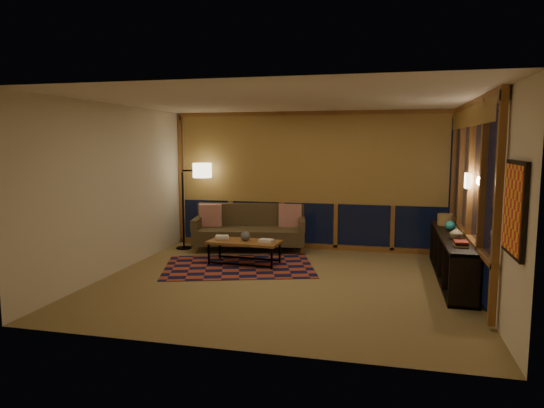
% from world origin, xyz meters
% --- Properties ---
extents(floor, '(5.50, 5.00, 0.01)m').
position_xyz_m(floor, '(0.00, 0.00, 0.00)').
color(floor, '#9B834E').
rests_on(floor, ground).
extents(ceiling, '(5.50, 5.00, 0.01)m').
position_xyz_m(ceiling, '(0.00, 0.00, 2.70)').
color(ceiling, beige).
rests_on(ceiling, walls).
extents(walls, '(5.51, 5.01, 2.70)m').
position_xyz_m(walls, '(0.00, 0.00, 1.35)').
color(walls, beige).
rests_on(walls, floor).
extents(window_wall_back, '(5.30, 0.16, 2.60)m').
position_xyz_m(window_wall_back, '(0.00, 2.43, 1.35)').
color(window_wall_back, brown).
rests_on(window_wall_back, walls).
extents(window_wall_right, '(0.16, 3.70, 2.60)m').
position_xyz_m(window_wall_right, '(2.68, 0.60, 1.35)').
color(window_wall_right, brown).
rests_on(window_wall_right, walls).
extents(wall_art, '(0.06, 0.74, 0.94)m').
position_xyz_m(wall_art, '(2.71, -1.85, 1.45)').
color(wall_art, red).
rests_on(wall_art, walls).
extents(wall_sconce, '(0.12, 0.18, 0.22)m').
position_xyz_m(wall_sconce, '(2.62, 0.45, 1.55)').
color(wall_sconce, '#FFEBBB').
rests_on(wall_sconce, walls).
extents(sofa, '(2.26, 1.24, 0.87)m').
position_xyz_m(sofa, '(-1.09, 2.00, 0.44)').
color(sofa, brown).
rests_on(sofa, floor).
extents(pillow_left, '(0.46, 0.26, 0.44)m').
position_xyz_m(pillow_left, '(-1.91, 2.02, 0.66)').
color(pillow_left, '#B12618').
rests_on(pillow_left, sofa).
extents(pillow_right, '(0.47, 0.22, 0.45)m').
position_xyz_m(pillow_right, '(-0.36, 2.36, 0.66)').
color(pillow_right, '#B12618').
rests_on(pillow_right, sofa).
extents(area_rug, '(2.86, 2.33, 0.01)m').
position_xyz_m(area_rug, '(-0.91, 0.72, 0.01)').
color(area_rug, '#9A3925').
rests_on(area_rug, floor).
extents(coffee_table, '(1.27, 0.65, 0.41)m').
position_xyz_m(coffee_table, '(-0.87, 0.91, 0.21)').
color(coffee_table, brown).
rests_on(coffee_table, floor).
extents(book_stack_a, '(0.26, 0.23, 0.07)m').
position_xyz_m(book_stack_a, '(-1.29, 0.95, 0.44)').
color(book_stack_a, white).
rests_on(book_stack_a, coffee_table).
extents(book_stack_b, '(0.26, 0.22, 0.05)m').
position_xyz_m(book_stack_b, '(-0.49, 0.92, 0.44)').
color(book_stack_b, white).
rests_on(book_stack_b, coffee_table).
extents(ceramic_pot, '(0.17, 0.17, 0.17)m').
position_xyz_m(ceramic_pot, '(-0.86, 0.93, 0.50)').
color(ceramic_pot, '#2D2D2F').
rests_on(ceramic_pot, coffee_table).
extents(floor_lamp, '(0.68, 0.60, 1.71)m').
position_xyz_m(floor_lamp, '(-2.42, 1.86, 0.85)').
color(floor_lamp, black).
rests_on(floor_lamp, floor).
extents(bookshelf, '(0.40, 2.82, 0.70)m').
position_xyz_m(bookshelf, '(2.49, 0.74, 0.35)').
color(bookshelf, black).
rests_on(bookshelf, floor).
extents(basket, '(0.30, 0.30, 0.19)m').
position_xyz_m(basket, '(2.47, 1.60, 0.80)').
color(basket, '#A7874F').
rests_on(basket, bookshelf).
extents(teal_bowl, '(0.18, 0.18, 0.16)m').
position_xyz_m(teal_bowl, '(2.49, 1.08, 0.78)').
color(teal_bowl, '#1B7C7C').
rests_on(teal_bowl, bookshelf).
extents(vase, '(0.20, 0.20, 0.19)m').
position_xyz_m(vase, '(2.49, 0.36, 0.80)').
color(vase, tan).
rests_on(vase, bookshelf).
extents(shelf_book_stack, '(0.22, 0.26, 0.06)m').
position_xyz_m(shelf_book_stack, '(2.49, -0.13, 0.74)').
color(shelf_book_stack, white).
rests_on(shelf_book_stack, bookshelf).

